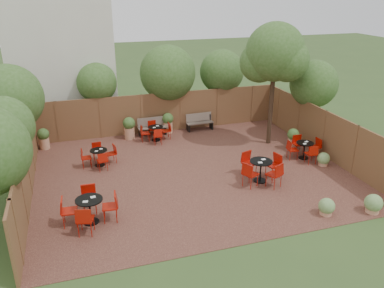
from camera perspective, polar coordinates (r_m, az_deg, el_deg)
name	(u,v)px	position (r m, az deg, el deg)	size (l,w,h in m)	color
ground	(192,172)	(15.72, -0.04, -4.10)	(80.00, 80.00, 0.00)	#354F23
courtyard_paving	(192,172)	(15.72, -0.04, -4.07)	(12.00, 10.00, 0.02)	#3B1E18
fence_back	(162,112)	(19.85, -4.40, 4.58)	(12.00, 0.08, 2.00)	brown
fence_left	(27,169)	(14.81, -22.81, -3.37)	(0.08, 10.00, 2.00)	brown
fence_right	(324,133)	(17.92, 18.58, 1.53)	(0.08, 10.00, 2.00)	brown
neighbour_building	(60,47)	(21.67, -18.54, 13.15)	(5.00, 4.00, 8.00)	beige
overhang_foliage	(128,92)	(16.97, -9.24, 7.47)	(15.70, 10.78, 2.80)	#2E501A
courtyard_tree	(275,56)	(17.82, 11.91, 12.37)	(2.73, 2.63, 5.52)	black
park_bench_left	(152,126)	(19.55, -5.82, 2.59)	(1.41, 0.47, 0.87)	brown
park_bench_right	(199,121)	(20.16, 1.08, 3.29)	(1.40, 0.51, 0.85)	brown
bistro_tables	(188,165)	(15.26, -0.52, -3.01)	(10.69, 7.87, 0.96)	black
planters	(157,130)	(18.64, -5.14, 1.98)	(11.23, 4.37, 1.08)	tan
low_shrubs	(344,190)	(14.76, 21.13, -6.23)	(2.68, 4.16, 0.63)	tan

